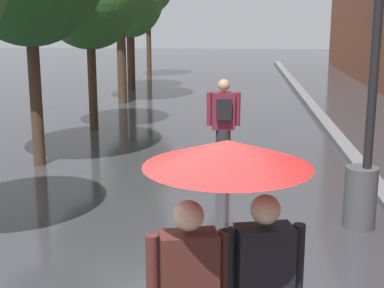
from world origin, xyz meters
The scene contains 5 objects.
kerb_strip centered at (3.20, 10.00, 0.06)m, with size 0.30×36.00×0.12m, color slate.
couple_under_umbrella centered at (0.76, -0.34, 1.40)m, with size 1.15×1.15×2.08m.
street_lamp_post centered at (2.60, 3.53, 2.40)m, with size 0.24×0.24×4.09m.
litter_bin centered at (2.55, 3.56, 0.42)m, with size 0.44×0.44×0.85m, color #4C4C51.
pedestrian_walking_midground centered at (0.63, 5.86, 0.93)m, with size 0.59×0.35×1.75m.
Camera 1 is at (0.78, -4.05, 2.93)m, focal length 53.79 mm.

